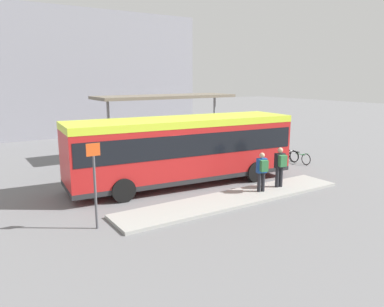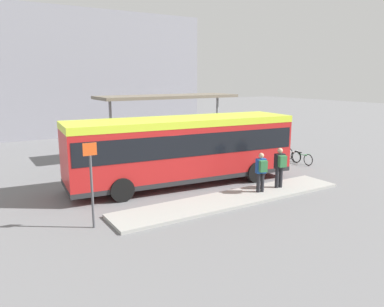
{
  "view_description": "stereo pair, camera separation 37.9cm",
  "coord_description": "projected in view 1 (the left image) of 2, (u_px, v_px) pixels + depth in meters",
  "views": [
    {
      "loc": [
        -8.61,
        -14.2,
        4.79
      ],
      "look_at": [
        0.51,
        0.0,
        1.36
      ],
      "focal_mm": 35.0,
      "sensor_mm": 36.0,
      "label": 1
    },
    {
      "loc": [
        -8.29,
        -14.4,
        4.79
      ],
      "look_at": [
        0.51,
        0.0,
        1.36
      ],
      "focal_mm": 35.0,
      "sensor_mm": 36.0,
      "label": 2
    }
  ],
  "objects": [
    {
      "name": "bicycle_black",
      "position": [
        266.0,
        150.0,
        23.4
      ],
      "size": [
        0.48,
        1.7,
        0.74
      ],
      "rotation": [
        0.0,
        0.0,
        -1.73
      ],
      "color": "black",
      "rests_on": "ground_plane"
    },
    {
      "name": "pedestrian_waiting",
      "position": [
        280.0,
        165.0,
        16.07
      ],
      "size": [
        0.47,
        0.51,
        1.74
      ],
      "rotation": [
        0.0,
        0.0,
        1.35
      ],
      "color": "#232328",
      "rests_on": "curb_island"
    },
    {
      "name": "city_bus",
      "position": [
        183.0,
        146.0,
        16.87
      ],
      "size": [
        10.5,
        3.54,
        3.03
      ],
      "rotation": [
        0.0,
        0.0,
        -0.09
      ],
      "color": "red",
      "rests_on": "ground_plane"
    },
    {
      "name": "station_shelter",
      "position": [
        166.0,
        98.0,
        23.07
      ],
      "size": [
        8.8,
        2.76,
        3.74
      ],
      "color": "#706656",
      "rests_on": "ground_plane"
    },
    {
      "name": "bicycle_red",
      "position": [
        281.0,
        152.0,
        22.87
      ],
      "size": [
        0.48,
        1.62,
        0.7
      ],
      "rotation": [
        0.0,
        0.0,
        1.57
      ],
      "color": "black",
      "rests_on": "ground_plane"
    },
    {
      "name": "bicycle_green",
      "position": [
        300.0,
        158.0,
        21.24
      ],
      "size": [
        0.48,
        1.52,
        0.66
      ],
      "rotation": [
        0.0,
        0.0,
        -1.58
      ],
      "color": "black",
      "rests_on": "ground_plane"
    },
    {
      "name": "curb_island",
      "position": [
        235.0,
        198.0,
        14.92
      ],
      "size": [
        10.13,
        1.8,
        0.12
      ],
      "color": "#9E9E99",
      "rests_on": "ground_plane"
    },
    {
      "name": "ground_plane",
      "position": [
        183.0,
        184.0,
        17.22
      ],
      "size": [
        120.0,
        120.0,
        0.0
      ],
      "primitive_type": "plane",
      "color": "slate"
    },
    {
      "name": "pedestrian_companion",
      "position": [
        262.0,
        170.0,
        15.42
      ],
      "size": [
        0.45,
        0.5,
        1.66
      ],
      "rotation": [
        0.0,
        0.0,
        1.3
      ],
      "color": "#232328",
      "rests_on": "curb_island"
    },
    {
      "name": "station_building",
      "position": [
        53.0,
        74.0,
        34.81
      ],
      "size": [
        23.15,
        12.28,
        10.27
      ],
      "color": "gray",
      "rests_on": "ground_plane"
    },
    {
      "name": "platform_sign",
      "position": [
        95.0,
        182.0,
        11.8
      ],
      "size": [
        0.44,
        0.08,
        2.8
      ],
      "color": "#4C4C51",
      "rests_on": "ground_plane"
    },
    {
      "name": "potted_planter_near_shelter",
      "position": [
        204.0,
        145.0,
        22.65
      ],
      "size": [
        1.02,
        1.02,
        1.47
      ],
      "color": "slate",
      "rests_on": "ground_plane"
    },
    {
      "name": "bicycle_white",
      "position": [
        287.0,
        155.0,
        21.91
      ],
      "size": [
        0.48,
        1.63,
        0.71
      ],
      "rotation": [
        0.0,
        0.0,
        -1.43
      ],
      "color": "black",
      "rests_on": "ground_plane"
    }
  ]
}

